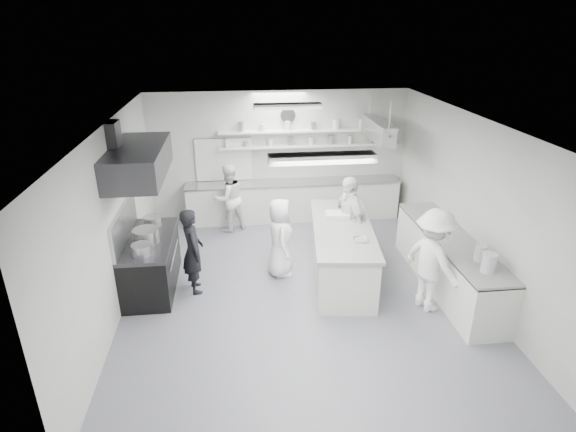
{
  "coord_description": "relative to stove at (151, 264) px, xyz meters",
  "views": [
    {
      "loc": [
        -1.03,
        -7.13,
        4.48
      ],
      "look_at": [
        -0.13,
        0.6,
        1.18
      ],
      "focal_mm": 29.12,
      "sensor_mm": 36.0,
      "label": 1
    }
  ],
  "objects": [
    {
      "name": "back_counter",
      "position": [
        2.9,
        2.8,
        0.01
      ],
      "size": [
        5.0,
        0.6,
        0.92
      ],
      "primitive_type": "cube",
      "color": "silver",
      "rests_on": "floor"
    },
    {
      "name": "cook_island_left",
      "position": [
        2.32,
        0.21,
        0.3
      ],
      "size": [
        0.51,
        0.76,
        1.5
      ],
      "primitive_type": "imported",
      "rotation": [
        0.0,
        0.0,
        1.62
      ],
      "color": "white",
      "rests_on": "floor"
    },
    {
      "name": "stove_pot",
      "position": [
        0.0,
        -0.15,
        0.61
      ],
      "size": [
        0.43,
        0.43,
        0.29
      ],
      "primitive_type": "cylinder",
      "color": "#AEAFB1",
      "rests_on": "stove"
    },
    {
      "name": "pot_rack",
      "position": [
        4.6,
        2.0,
        1.85
      ],
      "size": [
        0.3,
        1.6,
        0.4
      ],
      "primitive_type": "cube",
      "color": "#AEAFB1",
      "rests_on": "ceiling"
    },
    {
      "name": "wall_right",
      "position": [
        5.6,
        -0.4,
        1.05
      ],
      "size": [
        0.04,
        7.0,
        3.0
      ],
      "primitive_type": "cube",
      "color": "beige",
      "rests_on": "floor"
    },
    {
      "name": "floor",
      "position": [
        2.6,
        -0.4,
        -0.46
      ],
      "size": [
        6.0,
        7.0,
        0.02
      ],
      "primitive_type": "cube",
      "color": "slate",
      "rests_on": "ground"
    },
    {
      "name": "pass_through_window",
      "position": [
        1.3,
        3.08,
        1.0
      ],
      "size": [
        1.3,
        0.04,
        1.0
      ],
      "primitive_type": "cube",
      "color": "black",
      "rests_on": "wall_back"
    },
    {
      "name": "cook_stove",
      "position": [
        0.76,
        -0.2,
        0.33
      ],
      "size": [
        0.49,
        0.64,
        1.55
      ],
      "primitive_type": "imported",
      "rotation": [
        0.0,
        0.0,
        1.81
      ],
      "color": "black",
      "rests_on": "floor"
    },
    {
      "name": "light_fixture_rear",
      "position": [
        2.6,
        1.4,
        2.49
      ],
      "size": [
        1.3,
        0.25,
        0.1
      ],
      "primitive_type": "cube",
      "color": "silver",
      "rests_on": "ceiling"
    },
    {
      "name": "cook_right",
      "position": [
        4.66,
        -1.21,
        0.43
      ],
      "size": [
        1.04,
        1.3,
        1.76
      ],
      "primitive_type": "imported",
      "rotation": [
        0.0,
        0.0,
        1.96
      ],
      "color": "white",
      "rests_on": "floor"
    },
    {
      "name": "ceiling",
      "position": [
        2.6,
        -0.4,
        2.56
      ],
      "size": [
        6.0,
        7.0,
        0.02
      ],
      "primitive_type": "cube",
      "color": "silver",
      "rests_on": "wall_back"
    },
    {
      "name": "wall_left",
      "position": [
        -0.4,
        -0.4,
        1.05
      ],
      "size": [
        0.04,
        7.0,
        3.0
      ],
      "primitive_type": "cube",
      "color": "beige",
      "rests_on": "floor"
    },
    {
      "name": "bowl_right",
      "position": [
        5.42,
        0.17,
        0.52
      ],
      "size": [
        0.3,
        0.3,
        0.06
      ],
      "primitive_type": "imported",
      "rotation": [
        0.0,
        0.0,
        0.15
      ],
      "color": "silver",
      "rests_on": "right_counter"
    },
    {
      "name": "shelf_upper",
      "position": [
        3.3,
        2.97,
        1.65
      ],
      "size": [
        4.2,
        0.26,
        0.04
      ],
      "primitive_type": "cube",
      "color": "silver",
      "rests_on": "wall_back"
    },
    {
      "name": "bowl_island_a",
      "position": [
        3.62,
        -0.6,
        0.55
      ],
      "size": [
        0.32,
        0.32,
        0.07
      ],
      "primitive_type": "imported",
      "rotation": [
        0.0,
        0.0,
        -0.19
      ],
      "color": "#AEAFB1",
      "rests_on": "prep_island"
    },
    {
      "name": "wall_front",
      "position": [
        2.6,
        -3.9,
        1.05
      ],
      "size": [
        6.0,
        0.04,
        3.0
      ],
      "primitive_type": "cube",
      "color": "beige",
      "rests_on": "floor"
    },
    {
      "name": "bowl_island_b",
      "position": [
        3.57,
        0.07,
        0.54
      ],
      "size": [
        0.18,
        0.18,
        0.06
      ],
      "primitive_type": "imported",
      "rotation": [
        0.0,
        0.0,
        -0.03
      ],
      "color": "silver",
      "rests_on": "prep_island"
    },
    {
      "name": "cook_back",
      "position": [
        1.38,
        2.32,
        0.33
      ],
      "size": [
        0.94,
        0.88,
        1.55
      ],
      "primitive_type": "imported",
      "rotation": [
        0.0,
        0.0,
        -2.65
      ],
      "color": "white",
      "rests_on": "floor"
    },
    {
      "name": "light_fixture_front",
      "position": [
        2.6,
        -2.2,
        2.49
      ],
      "size": [
        1.3,
        0.25,
        0.1
      ],
      "primitive_type": "cube",
      "color": "silver",
      "rests_on": "ceiling"
    },
    {
      "name": "right_counter",
      "position": [
        5.25,
        -0.6,
        0.02
      ],
      "size": [
        0.74,
        3.3,
        0.94
      ],
      "primitive_type": "cube",
      "color": "silver",
      "rests_on": "floor"
    },
    {
      "name": "wall_back",
      "position": [
        2.6,
        3.1,
        1.05
      ],
      "size": [
        6.0,
        0.04,
        3.0
      ],
      "primitive_type": "cube",
      "color": "beige",
      "rests_on": "floor"
    },
    {
      "name": "shelf_lower",
      "position": [
        3.3,
        2.97,
        1.3
      ],
      "size": [
        4.2,
        0.26,
        0.04
      ],
      "primitive_type": "cube",
      "color": "silver",
      "rests_on": "wall_back"
    },
    {
      "name": "wall_clock",
      "position": [
        2.8,
        3.06,
        2.0
      ],
      "size": [
        0.32,
        0.05,
        0.32
      ],
      "primitive_type": "cylinder",
      "rotation": [
        1.57,
        0.0,
        0.0
      ],
      "color": "white",
      "rests_on": "wall_back"
    },
    {
      "name": "prep_island",
      "position": [
        3.44,
        -0.02,
        0.03
      ],
      "size": [
        1.29,
        2.72,
        0.97
      ],
      "primitive_type": "cube",
      "rotation": [
        0.0,
        0.0,
        -0.12
      ],
      "color": "silver",
      "rests_on": "floor"
    },
    {
      "name": "exhaust_hood",
      "position": [
        0.0,
        -0.0,
        1.9
      ],
      "size": [
        0.85,
        2.0,
        0.5
      ],
      "primitive_type": "cube",
      "color": "#333337",
      "rests_on": "wall_left"
    },
    {
      "name": "stove",
      "position": [
        0.0,
        0.0,
        0.0
      ],
      "size": [
        0.8,
        1.8,
        0.9
      ],
      "primitive_type": "cube",
      "color": "black",
      "rests_on": "floor"
    },
    {
      "name": "cook_island_right",
      "position": [
        3.67,
        0.51,
        0.44
      ],
      "size": [
        0.67,
        1.12,
        1.78
      ],
      "primitive_type": "imported",
      "rotation": [
        0.0,
        0.0,
        -1.33
      ],
      "color": "white",
      "rests_on": "floor"
    }
  ]
}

